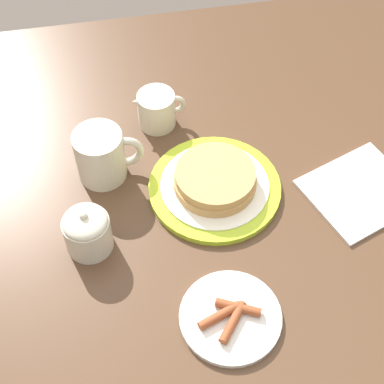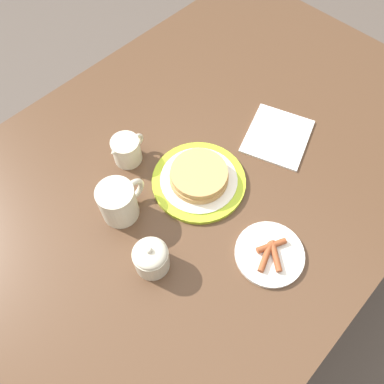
{
  "view_description": "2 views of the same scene",
  "coord_description": "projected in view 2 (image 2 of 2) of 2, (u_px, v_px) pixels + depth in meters",
  "views": [
    {
      "loc": [
        -0.14,
        -0.64,
        1.55
      ],
      "look_at": [
        -0.03,
        -0.05,
        0.76
      ],
      "focal_mm": 55.0,
      "sensor_mm": 36.0,
      "label": 1
    },
    {
      "loc": [
        -0.35,
        -0.36,
        1.52
      ],
      "look_at": [
        -0.03,
        -0.05,
        0.76
      ],
      "focal_mm": 35.0,
      "sensor_mm": 36.0,
      "label": 2
    }
  ],
  "objects": [
    {
      "name": "ground_plane",
      "position": [
        188.0,
        270.0,
        1.57
      ],
      "size": [
        8.0,
        8.0,
        0.0
      ],
      "primitive_type": "plane",
      "color": "#51473F"
    },
    {
      "name": "dining_table",
      "position": [
        186.0,
        197.0,
        1.02
      ],
      "size": [
        1.6,
        0.97,
        0.73
      ],
      "color": "#4C3321",
      "rests_on": "ground_plane"
    },
    {
      "name": "pancake_plate",
      "position": [
        199.0,
        178.0,
        0.91
      ],
      "size": [
        0.23,
        0.23,
        0.05
      ],
      "color": "#AAC628",
      "rests_on": "dining_table"
    },
    {
      "name": "side_plate_bacon",
      "position": [
        270.0,
        254.0,
        0.83
      ],
      "size": [
        0.16,
        0.16,
        0.02
      ],
      "color": "silver",
      "rests_on": "dining_table"
    },
    {
      "name": "coffee_mug",
      "position": [
        119.0,
        201.0,
        0.85
      ],
      "size": [
        0.12,
        0.09,
        0.1
      ],
      "color": "beige",
      "rests_on": "dining_table"
    },
    {
      "name": "creamer_pitcher",
      "position": [
        126.0,
        150.0,
        0.93
      ],
      "size": [
        0.1,
        0.07,
        0.08
      ],
      "color": "beige",
      "rests_on": "dining_table"
    },
    {
      "name": "sugar_bowl",
      "position": [
        151.0,
        257.0,
        0.79
      ],
      "size": [
        0.08,
        0.08,
        0.09
      ],
      "color": "beige",
      "rests_on": "dining_table"
    },
    {
      "name": "napkin",
      "position": [
        278.0,
        136.0,
        1.0
      ],
      "size": [
        0.22,
        0.21,
        0.01
      ],
      "color": "white",
      "rests_on": "dining_table"
    }
  ]
}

